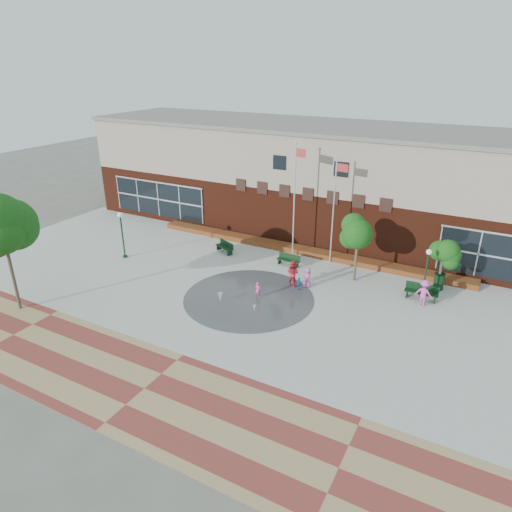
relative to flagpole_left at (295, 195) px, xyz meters
The scene contains 24 objects.
ground 11.61m from the flagpole_left, 88.64° to the right, with size 120.00×120.00×0.00m, color #666056.
plaza_concrete 8.17m from the flagpole_left, 87.80° to the right, with size 46.00×18.00×0.01m, color #A8A8A0.
paver_band 18.19m from the flagpole_left, 89.18° to the right, with size 46.00×6.00×0.01m, color maroon.
splash_pad 8.99m from the flagpole_left, 88.09° to the right, with size 8.40×8.40×0.01m, color #383A3D.
library_building 6.99m from the flagpole_left, 87.95° to the left, with size 44.40×10.40×9.20m.
flower_bed 5.08m from the flagpole_left, 77.23° to the left, with size 26.00×1.20×0.40m, color #A40B14.
flagpole_left is the anchor object (origin of this frame).
flagpole_right 3.01m from the flagpole_left, ahead, with size 0.98×0.23×8.02m.
lamp_left 13.34m from the flagpole_left, 151.19° to the right, with size 0.39×0.39×3.67m.
lamp_right 10.65m from the flagpole_left, 11.29° to the right, with size 0.36×0.36×3.36m.
bench_left 7.16m from the flagpole_left, 160.81° to the right, with size 1.89×1.21×0.93m.
bench_mid 4.97m from the flagpole_left, 77.29° to the right, with size 1.79×0.59×0.89m.
bench_right 11.30m from the flagpole_left, 13.34° to the right, with size 2.08×0.62×1.04m.
trash_can 11.65m from the flagpole_left, ahead, with size 0.71×0.71×1.16m.
tree_big_left 19.22m from the flagpole_left, 126.97° to the right, with size 4.49×4.49×7.17m.
tree_mid 5.94m from the flagpole_left, 17.64° to the right, with size 2.70×2.70×4.56m.
tree_small_right 11.04m from the flagpole_left, ahead, with size 2.08×2.08×3.55m.
water_jet_a 10.16m from the flagpole_left, 96.94° to the right, with size 0.32×0.32×0.63m, color white.
water_jet_b 10.24m from the flagpole_left, 81.00° to the right, with size 0.20×0.20×0.44m, color white.
child_splash 8.39m from the flagpole_left, 84.26° to the right, with size 0.41×0.27×1.12m, color #DC438C.
adult_red 6.34m from the flagpole_left, 66.16° to the right, with size 0.91×0.71×1.88m, color red.
adult_pink 6.65m from the flagpole_left, 54.84° to the right, with size 0.68×0.44×1.39m, color #DB5CAE.
child_blue 7.15m from the flagpole_left, 61.75° to the right, with size 0.55×0.23×0.94m, color #2063B2.
person_bench 11.49m from the flagpole_left, 16.90° to the right, with size 1.13×0.65×1.74m, color #D74CAB.
Camera 1 is at (12.75, -19.57, 14.20)m, focal length 32.00 mm.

